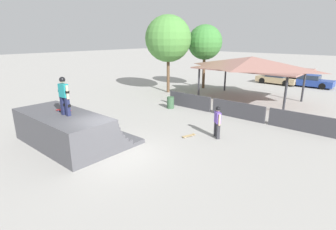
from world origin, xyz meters
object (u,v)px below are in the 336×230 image
skater_on_deck (64,93)px  parked_car_blue (309,81)px  tree_far_back (168,39)px  bystander_walking (217,120)px  skateboard_on_deck (64,110)px  skateboard_on_ground (189,136)px  trash_bin (170,103)px  parked_car_tan (276,78)px  tree_beside_pavilion (205,42)px

skater_on_deck → parked_car_blue: bearing=74.7°
tree_far_back → bystander_walking: bearing=-37.2°
skater_on_deck → skateboard_on_deck: skater_on_deck is taller
skateboard_on_deck → tree_far_back: (-4.22, 12.69, 3.25)m
skateboard_on_deck → skateboard_on_ground: 6.42m
bystander_walking → skateboard_on_ground: (-1.18, -0.83, -0.94)m
bystander_walking → skateboard_on_ground: bearing=74.7°
skateboard_on_ground → trash_bin: 5.86m
skateboard_on_ground → parked_car_blue: 19.99m
skater_on_deck → skateboard_on_ground: 6.52m
tree_far_back → parked_car_tan: bearing=61.4°
tree_beside_pavilion → trash_bin: bearing=-72.6°
tree_beside_pavilion → trash_bin: tree_beside_pavilion is taller
tree_beside_pavilion → parked_car_tan: bearing=56.8°
skateboard_on_deck → skater_on_deck: bearing=-39.7°
skater_on_deck → bystander_walking: size_ratio=1.05×
bystander_walking → skateboard_on_deck: bearing=84.7°
skater_on_deck → tree_beside_pavilion: (-3.52, 16.91, 1.92)m
skater_on_deck → tree_far_back: bearing=105.8°
skater_on_deck → parked_car_blue: 25.28m
skateboard_on_ground → skateboard_on_deck: bearing=155.6°
tree_beside_pavilion → trash_bin: size_ratio=7.36×
skateboard_on_deck → parked_car_tan: 24.17m
skateboard_on_ground → tree_far_back: tree_far_back is taller
parked_car_tan → skateboard_on_ground: bearing=-81.0°
skateboard_on_deck → skateboard_on_ground: bearing=28.2°
trash_bin → parked_car_blue: parked_car_blue is taller
bystander_walking → tree_far_back: size_ratio=0.24×
skater_on_deck → skateboard_on_ground: (3.55, 4.83, -2.56)m
skateboard_on_deck → trash_bin: bearing=72.5°
bystander_walking → parked_car_blue: bearing=-50.0°
skateboard_on_ground → tree_beside_pavilion: 14.70m
skateboard_on_deck → skateboard_on_ground: skateboard_on_deck is taller
skater_on_deck → trash_bin: 8.92m
trash_bin → parked_car_blue: bearing=71.3°
bystander_walking → skateboard_on_ground: 1.72m
skateboard_on_ground → tree_beside_pavilion: (-7.07, 12.08, 4.48)m
tree_far_back → parked_car_blue: tree_far_back is taller
tree_beside_pavilion → tree_far_back: tree_far_back is taller
parked_car_tan → skater_on_deck: bearing=-90.6°
skateboard_on_deck → tree_far_back: tree_far_back is taller
skateboard_on_ground → tree_beside_pavilion: size_ratio=0.13×
parked_car_blue → skateboard_on_ground: bearing=-93.2°
bystander_walking → parked_car_tan: bystander_walking is taller
tree_beside_pavilion → parked_car_tan: 9.69m
tree_beside_pavilion → tree_far_back: (-1.35, -3.97, 0.36)m
bystander_walking → tree_far_back: bearing=2.3°
bystander_walking → tree_far_back: tree_far_back is taller
tree_far_back → tree_beside_pavilion: bearing=71.2°
skateboard_on_ground → trash_bin: size_ratio=0.93×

